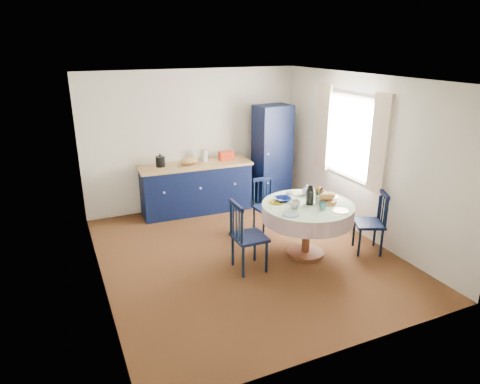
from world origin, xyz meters
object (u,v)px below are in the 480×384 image
(mug_b, at_px, (323,206))
(mug_c, at_px, (319,192))
(chair_left, at_px, (246,236))
(cobalt_bowl, at_px, (282,199))
(mug_a, at_px, (295,204))
(dining_table, at_px, (308,212))
(kitchen_counter, at_px, (196,187))
(chair_right, at_px, (372,222))
(mug_d, at_px, (289,195))
(chair_far, at_px, (266,205))
(pantry_cabinet, at_px, (272,154))

(mug_b, bearing_deg, mug_c, 60.68)
(chair_left, xyz_separation_m, cobalt_bowl, (0.70, 0.29, 0.31))
(mug_a, height_order, mug_c, same)
(mug_a, bearing_deg, dining_table, 9.03)
(chair_left, xyz_separation_m, mug_b, (1.05, -0.20, 0.33))
(kitchen_counter, relative_size, mug_c, 14.72)
(dining_table, xyz_separation_m, mug_b, (0.07, -0.24, 0.17))
(kitchen_counter, distance_m, mug_c, 2.41)
(mug_b, bearing_deg, chair_left, 169.19)
(mug_c, bearing_deg, dining_table, -145.05)
(chair_right, bearing_deg, chair_left, -73.10)
(chair_right, height_order, mug_d, chair_right)
(mug_b, height_order, mug_d, mug_d)
(chair_left, height_order, mug_b, chair_left)
(mug_b, distance_m, mug_d, 0.60)
(kitchen_counter, height_order, mug_a, kitchen_counter)
(chair_far, bearing_deg, mug_d, -90.78)
(dining_table, relative_size, mug_b, 13.00)
(chair_far, distance_m, chair_right, 1.65)
(chair_far, relative_size, mug_b, 8.96)
(dining_table, distance_m, chair_left, 0.99)
(pantry_cabinet, xyz_separation_m, mug_c, (-0.25, -1.95, -0.09))
(dining_table, distance_m, mug_a, 0.30)
(chair_left, bearing_deg, chair_right, -97.46)
(dining_table, distance_m, mug_c, 0.45)
(chair_right, distance_m, cobalt_bowl, 1.36)
(kitchen_counter, distance_m, pantry_cabinet, 1.57)
(dining_table, relative_size, mug_c, 9.42)
(chair_left, relative_size, mug_c, 7.19)
(mug_b, height_order, mug_c, mug_c)
(mug_a, bearing_deg, pantry_cabinet, 69.42)
(chair_right, bearing_deg, dining_table, -83.42)
(kitchen_counter, xyz_separation_m, mug_b, (0.98, -2.51, 0.37))
(dining_table, height_order, cobalt_bowl, dining_table)
(dining_table, distance_m, mug_b, 0.30)
(mug_b, xyz_separation_m, mug_d, (-0.20, 0.56, 0.00))
(mug_c, bearing_deg, cobalt_bowl, 179.31)
(kitchen_counter, relative_size, mug_b, 20.32)
(mug_b, bearing_deg, mug_d, 109.63)
(chair_far, relative_size, cobalt_bowl, 3.75)
(chair_left, height_order, mug_c, chair_left)
(chair_right, bearing_deg, mug_d, -96.07)
(kitchen_counter, height_order, mug_c, kitchen_counter)
(pantry_cabinet, xyz_separation_m, chair_far, (-0.75, -1.24, -0.47))
(kitchen_counter, relative_size, dining_table, 1.56)
(chair_far, height_order, mug_c, same)
(pantry_cabinet, relative_size, mug_a, 13.48)
(kitchen_counter, relative_size, mug_a, 14.76)
(mug_a, distance_m, mug_b, 0.38)
(dining_table, height_order, mug_c, dining_table)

